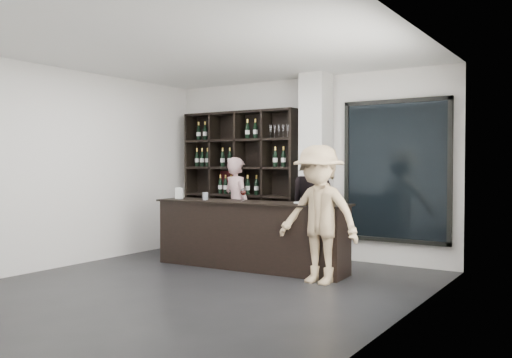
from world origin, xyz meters
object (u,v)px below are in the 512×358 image
Objects in this scene: customer at (319,214)px; tasting_counter at (250,235)px; wine_shelf at (240,181)px; taster_black at (315,204)px; taster_pink at (237,205)px.

tasting_counter is at bearing 171.37° from customer.
wine_shelf is at bearing 126.53° from tasting_counter.
wine_shelf is 1.38× the size of customer.
taster_black reaches higher than tasting_counter.
wine_shelf is 1.56m from taster_black.
taster_pink reaches higher than tasting_counter.
taster_black is (0.50, 1.05, 0.40)m from tasting_counter.
taster_pink is (0.05, -0.17, -0.39)m from wine_shelf.
taster_pink is (-0.97, 1.05, 0.32)m from tasting_counter.
tasting_counter is at bearing -49.99° from wine_shelf.
customer is at bearing -17.15° from tasting_counter.
wine_shelf is at bearing 15.35° from taster_black.
taster_black is at bearing -6.20° from wine_shelf.
customer reaches higher than tasting_counter.
taster_pink is 1.47m from taster_black.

